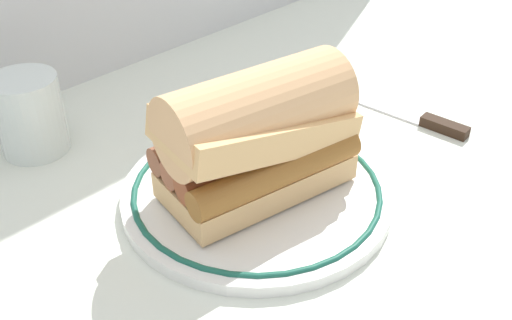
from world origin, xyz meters
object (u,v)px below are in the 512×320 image
sausage_sandwich (256,134)px  plate (256,192)px  butter_knife (420,119)px  drinking_glass (31,119)px

sausage_sandwich → plate: bearing=9.5°
sausage_sandwich → butter_knife: size_ratio=1.33×
sausage_sandwich → butter_knife: (0.24, -0.04, -0.07)m
drinking_glass → butter_knife: size_ratio=0.60×
sausage_sandwich → drinking_glass: bearing=124.7°
sausage_sandwich → drinking_glass: 0.26m
drinking_glass → plate: bearing=-65.7°
plate → butter_knife: size_ratio=1.82×
plate → butter_knife: bearing=-8.7°
plate → sausage_sandwich: bearing=179.1°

